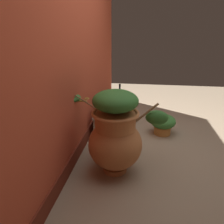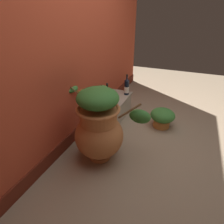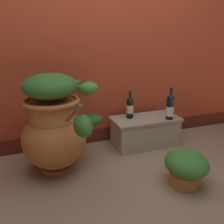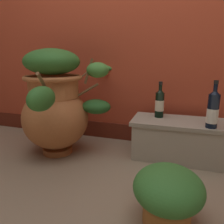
# 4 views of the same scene
# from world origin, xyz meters

# --- Properties ---
(ground_plane) EXTENTS (7.00, 7.00, 0.00)m
(ground_plane) POSITION_xyz_m (0.00, 0.00, 0.00)
(ground_plane) COLOR gray
(back_wall) EXTENTS (4.40, 0.33, 2.60)m
(back_wall) POSITION_xyz_m (-0.00, 1.20, 1.29)
(back_wall) COLOR #B74228
(back_wall) RESTS_ON ground_plane
(terracotta_urn) EXTENTS (0.71, 1.10, 0.86)m
(terracotta_urn) POSITION_xyz_m (-0.51, 0.65, 0.43)
(terracotta_urn) COLOR #B26638
(terracotta_urn) RESTS_ON ground_plane
(stone_ledge) EXTENTS (0.72, 0.36, 0.31)m
(stone_ledge) POSITION_xyz_m (0.44, 0.86, 0.17)
(stone_ledge) COLOR #B2A893
(stone_ledge) RESTS_ON ground_plane
(wine_bottle_left) EXTENTS (0.08, 0.08, 0.33)m
(wine_bottle_left) POSITION_xyz_m (0.66, 0.74, 0.44)
(wine_bottle_left) COLOR black
(wine_bottle_left) RESTS_ON stone_ledge
(wine_bottle_middle) EXTENTS (0.07, 0.07, 0.29)m
(wine_bottle_middle) POSITION_xyz_m (0.28, 0.91, 0.43)
(wine_bottle_middle) COLOR black
(wine_bottle_middle) RESTS_ON stone_ledge
(potted_shrub) EXTENTS (0.33, 0.35, 0.29)m
(potted_shrub) POSITION_xyz_m (0.41, 0.10, 0.16)
(potted_shrub) COLOR #CC7F3D
(potted_shrub) RESTS_ON ground_plane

